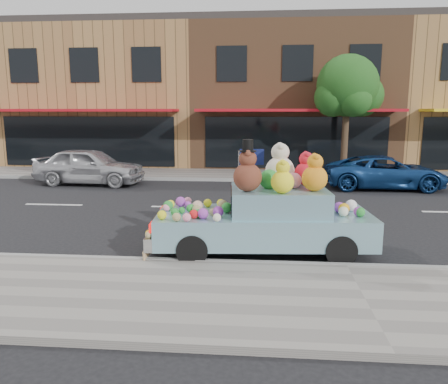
# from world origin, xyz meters

# --- Properties ---
(ground) EXTENTS (120.00, 120.00, 0.00)m
(ground) POSITION_xyz_m (0.00, 0.00, 0.00)
(ground) COLOR black
(ground) RESTS_ON ground
(near_sidewalk) EXTENTS (60.00, 3.00, 0.12)m
(near_sidewalk) POSITION_xyz_m (0.00, -6.50, 0.06)
(near_sidewalk) COLOR gray
(near_sidewalk) RESTS_ON ground
(far_sidewalk) EXTENTS (60.00, 3.00, 0.12)m
(far_sidewalk) POSITION_xyz_m (0.00, 6.50, 0.06)
(far_sidewalk) COLOR gray
(far_sidewalk) RESTS_ON ground
(near_kerb) EXTENTS (60.00, 0.12, 0.13)m
(near_kerb) POSITION_xyz_m (0.00, -5.00, 0.07)
(near_kerb) COLOR gray
(near_kerb) RESTS_ON ground
(far_kerb) EXTENTS (60.00, 0.12, 0.13)m
(far_kerb) POSITION_xyz_m (0.00, 5.00, 0.07)
(far_kerb) COLOR gray
(far_kerb) RESTS_ON ground
(storefront_left) EXTENTS (10.00, 9.80, 7.30)m
(storefront_left) POSITION_xyz_m (-10.00, 11.97, 3.64)
(storefront_left) COLOR #9B7141
(storefront_left) RESTS_ON ground
(storefront_mid) EXTENTS (10.00, 9.80, 7.30)m
(storefront_mid) POSITION_xyz_m (0.00, 11.97, 3.64)
(storefront_mid) COLOR brown
(storefront_mid) RESTS_ON ground
(street_tree) EXTENTS (3.00, 2.70, 5.22)m
(street_tree) POSITION_xyz_m (2.03, 6.55, 3.69)
(street_tree) COLOR #38281C
(street_tree) RESTS_ON ground
(car_silver) EXTENTS (4.40, 2.07, 1.46)m
(car_silver) POSITION_xyz_m (-8.34, 3.82, 0.73)
(car_silver) COLOR silver
(car_silver) RESTS_ON ground
(car_blue) EXTENTS (4.45, 2.11, 1.23)m
(car_blue) POSITION_xyz_m (3.07, 3.84, 0.61)
(car_blue) COLOR navy
(car_blue) RESTS_ON ground
(art_car) EXTENTS (4.60, 2.06, 2.35)m
(art_car) POSITION_xyz_m (-1.47, -4.08, 0.82)
(art_car) COLOR black
(art_car) RESTS_ON ground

